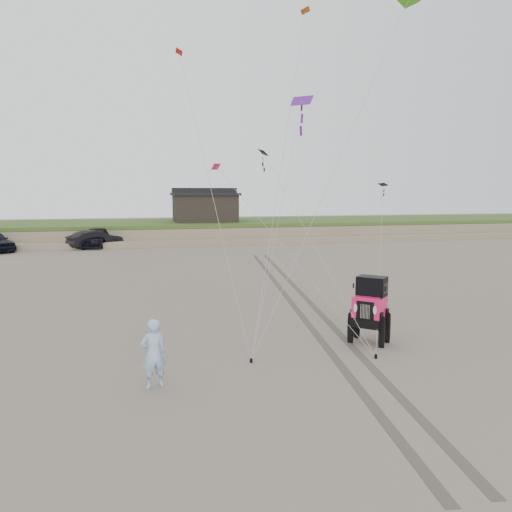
# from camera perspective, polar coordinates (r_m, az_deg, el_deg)

# --- Properties ---
(ground) EXTENTS (160.00, 160.00, 0.00)m
(ground) POSITION_cam_1_polar(r_m,az_deg,el_deg) (14.56, 7.17, -11.57)
(ground) COLOR #6B6054
(ground) RESTS_ON ground
(dune_ridge) EXTENTS (160.00, 14.25, 1.73)m
(dune_ridge) POSITION_cam_1_polar(r_m,az_deg,el_deg) (50.73, -8.18, 2.91)
(dune_ridge) COLOR #7A6B54
(dune_ridge) RESTS_ON ground
(cabin) EXTENTS (6.40, 5.40, 3.35)m
(cabin) POSITION_cam_1_polar(r_m,az_deg,el_deg) (50.34, -5.90, 5.66)
(cabin) COLOR black
(cabin) RESTS_ON dune_ridge
(truck_b) EXTENTS (4.69, 3.55, 1.48)m
(truck_b) POSITION_cam_1_polar(r_m,az_deg,el_deg) (43.96, -17.90, 1.84)
(truck_b) COLOR black
(truck_b) RESTS_ON ground
(truck_c) EXTENTS (3.41, 5.81, 1.58)m
(truck_c) POSITION_cam_1_polar(r_m,az_deg,el_deg) (44.89, -17.71, 2.02)
(truck_c) COLOR black
(truck_c) RESTS_ON ground
(jeep) EXTENTS (4.53, 4.56, 1.67)m
(jeep) POSITION_cam_1_polar(r_m,az_deg,el_deg) (16.04, 12.83, -6.80)
(jeep) COLOR #EA1B5D
(jeep) RESTS_ON ground
(man) EXTENTS (0.70, 0.55, 1.70)m
(man) POSITION_cam_1_polar(r_m,az_deg,el_deg) (12.44, -11.65, -10.86)
(man) COLOR #94BFE4
(man) RESTS_ON ground
(kite_flock) EXTENTS (9.05, 6.45, 8.42)m
(kite_flock) POSITION_cam_1_polar(r_m,az_deg,el_deg) (23.64, 6.38, 19.95)
(kite_flock) COLOR black
(kite_flock) RESTS_ON ground
(stake_main) EXTENTS (0.08, 0.08, 0.12)m
(stake_main) POSITION_cam_1_polar(r_m,az_deg,el_deg) (14.12, -0.56, -11.86)
(stake_main) COLOR black
(stake_main) RESTS_ON ground
(stake_aux) EXTENTS (0.08, 0.08, 0.12)m
(stake_aux) POSITION_cam_1_polar(r_m,az_deg,el_deg) (14.84, 13.54, -11.10)
(stake_aux) COLOR black
(stake_aux) RESTS_ON ground
(tire_tracks) EXTENTS (5.22, 29.74, 0.01)m
(tire_tracks) POSITION_cam_1_polar(r_m,az_deg,el_deg) (22.48, 4.62, -4.74)
(tire_tracks) COLOR #4C443D
(tire_tracks) RESTS_ON ground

